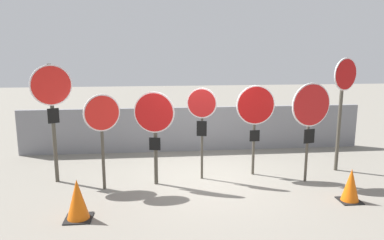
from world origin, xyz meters
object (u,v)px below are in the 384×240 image
at_px(stop_sign_1, 102,121).
at_px(traffic_cone_1, 78,200).
at_px(stop_sign_4, 255,111).
at_px(stop_sign_5, 311,111).
at_px(stop_sign_2, 154,121).
at_px(stop_sign_0, 52,100).
at_px(traffic_cone_0, 351,185).
at_px(stop_sign_3, 202,112).
at_px(stop_sign_6, 343,93).

xyz_separation_m(stop_sign_1, traffic_cone_1, (-0.30, -1.33, -1.12)).
bearing_deg(stop_sign_4, stop_sign_5, -30.69).
height_order(stop_sign_1, stop_sign_2, stop_sign_2).
xyz_separation_m(stop_sign_1, stop_sign_2, (1.06, 0.17, -0.07)).
relative_size(stop_sign_0, stop_sign_4, 1.24).
bearing_deg(stop_sign_4, traffic_cone_0, -50.63).
relative_size(stop_sign_2, stop_sign_5, 0.92).
relative_size(stop_sign_4, stop_sign_5, 0.95).
height_order(stop_sign_2, stop_sign_5, stop_sign_5).
height_order(stop_sign_0, stop_sign_3, stop_sign_0).
distance_m(stop_sign_1, stop_sign_3, 2.13).
relative_size(stop_sign_3, traffic_cone_0, 3.14).
distance_m(stop_sign_3, traffic_cone_0, 3.33).
distance_m(stop_sign_5, traffic_cone_1, 5.01).
height_order(stop_sign_6, traffic_cone_1, stop_sign_6).
bearing_deg(stop_sign_4, stop_sign_3, -175.17).
relative_size(stop_sign_1, stop_sign_2, 0.99).
xyz_separation_m(stop_sign_1, stop_sign_5, (4.38, -0.01, 0.13)).
height_order(stop_sign_1, stop_sign_3, stop_sign_3).
bearing_deg(traffic_cone_0, stop_sign_4, 131.44).
xyz_separation_m(stop_sign_1, traffic_cone_0, (4.80, -1.09, -1.15)).
xyz_separation_m(stop_sign_6, traffic_cone_1, (-5.72, -1.99, -1.54)).
relative_size(stop_sign_5, traffic_cone_0, 3.33).
distance_m(stop_sign_1, traffic_cone_1, 1.76).
distance_m(stop_sign_0, stop_sign_6, 6.52).
relative_size(stop_sign_3, stop_sign_6, 0.77).
xyz_separation_m(stop_sign_4, traffic_cone_0, (1.47, -1.66, -1.19)).
relative_size(stop_sign_0, stop_sign_5, 1.18).
height_order(stop_sign_0, stop_sign_2, stop_sign_0).
height_order(stop_sign_3, traffic_cone_1, stop_sign_3).
relative_size(stop_sign_3, traffic_cone_1, 2.86).
height_order(stop_sign_1, stop_sign_6, stop_sign_6).
bearing_deg(stop_sign_2, stop_sign_0, -175.98).
height_order(stop_sign_2, stop_sign_3, stop_sign_3).
bearing_deg(traffic_cone_1, stop_sign_5, 15.85).
bearing_deg(traffic_cone_0, traffic_cone_1, -177.33).
height_order(stop_sign_1, stop_sign_5, stop_sign_5).
relative_size(stop_sign_4, traffic_cone_0, 3.18).
distance_m(stop_sign_0, stop_sign_5, 5.51).
distance_m(stop_sign_1, stop_sign_5, 4.38).
bearing_deg(stop_sign_5, traffic_cone_0, -82.20).
xyz_separation_m(stop_sign_1, stop_sign_4, (3.33, 0.57, 0.04)).
relative_size(stop_sign_1, stop_sign_3, 0.97).
xyz_separation_m(stop_sign_6, traffic_cone_0, (-0.63, -1.76, -1.57)).
height_order(stop_sign_3, stop_sign_4, stop_sign_4).
distance_m(stop_sign_3, stop_sign_4, 1.25).
relative_size(stop_sign_1, stop_sign_6, 0.75).
bearing_deg(stop_sign_4, stop_sign_0, 178.16).
xyz_separation_m(stop_sign_0, traffic_cone_0, (5.89, -1.64, -1.51)).
relative_size(stop_sign_1, traffic_cone_1, 2.78).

